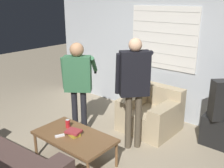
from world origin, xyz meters
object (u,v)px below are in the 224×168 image
coffee_table (74,138)px  spare_remote (60,136)px  person_left_standing (78,78)px  soda_can (68,124)px  book_stack (74,133)px  armchair_beige (151,113)px  person_right_standing (134,81)px

coffee_table → spare_remote: (-0.13, -0.15, 0.05)m
person_left_standing → soda_can: person_left_standing is taller
book_stack → person_left_standing: bearing=130.7°
book_stack → spare_remote: bearing=-128.1°
armchair_beige → soda_can: (-0.55, -1.45, 0.18)m
person_left_standing → book_stack: 1.01m
armchair_beige → person_left_standing: person_left_standing is taller
armchair_beige → soda_can: size_ratio=7.41×
book_stack → soda_can: soda_can is taller
armchair_beige → soda_can: 1.56m
person_right_standing → book_stack: person_right_standing is taller
armchair_beige → coffee_table: (-0.31, -1.55, 0.09)m
soda_can → spare_remote: (0.12, -0.25, -0.05)m
coffee_table → soda_can: size_ratio=9.12×
coffee_table → book_stack: size_ratio=4.89×
armchair_beige → book_stack: 1.59m
person_left_standing → person_right_standing: (0.97, 0.21, 0.09)m
coffee_table → book_stack: bearing=175.7°
armchair_beige → book_stack: (-0.32, -1.55, 0.16)m
armchair_beige → spare_remote: size_ratio=6.93×
spare_remote → book_stack: bearing=77.1°
book_stack → soda_can: size_ratio=1.86×
armchair_beige → soda_can: bearing=71.0°
person_left_standing → person_right_standing: size_ratio=0.92×
spare_remote → person_left_standing: bearing=143.9°
armchair_beige → person_right_standing: bearing=99.6°
person_left_standing → soda_can: 0.81m
person_left_standing → spare_remote: (0.44, -0.79, -0.57)m
person_right_standing → armchair_beige: bearing=49.0°
person_right_standing → spare_remote: size_ratio=12.72×
armchair_beige → coffee_table: 1.59m
book_stack → soda_can: (-0.23, 0.10, 0.02)m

